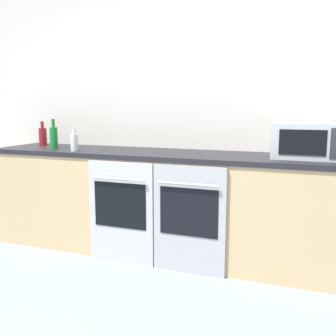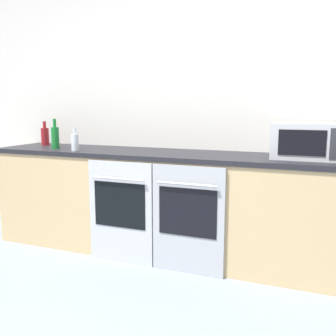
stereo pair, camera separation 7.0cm
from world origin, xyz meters
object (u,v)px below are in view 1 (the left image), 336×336
Objects in this scene: oven_right at (189,219)px; bottle_red at (43,136)px; bottle_green at (54,137)px; microwave at (310,140)px; oven_left at (121,212)px; bottle_clear at (74,142)px.

oven_right is 3.54× the size of bottle_red.
oven_right is 1.50m from bottle_green.
microwave is 2.24× the size of bottle_red.
oven_left is 1.00× the size of oven_right.
microwave is at bearing 7.44° from bottle_clear.
bottle_clear is (0.58, -0.31, -0.01)m from bottle_red.
microwave is 2.21m from bottle_green.
bottle_clear is (-1.09, 0.12, 0.55)m from oven_right.
microwave reaches higher than oven_left.
oven_right is 1.22m from bottle_clear.
bottle_clear reaches higher than oven_left.
bottle_clear is (-1.92, -0.25, -0.05)m from microwave.
oven_left is 3.54× the size of bottle_red.
bottle_green is at bearing -36.13° from bottle_red.
oven_left is 4.21× the size of bottle_clear.
microwave is at bearing -1.37° from bottle_red.
bottle_green is (-0.28, 0.09, 0.03)m from bottle_clear.
oven_right is 1.09m from microwave.
bottle_red is 1.19× the size of bottle_clear.
oven_left is 1.30m from bottle_red.
bottle_green is at bearing 164.75° from oven_left.
oven_right is 1.58× the size of microwave.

